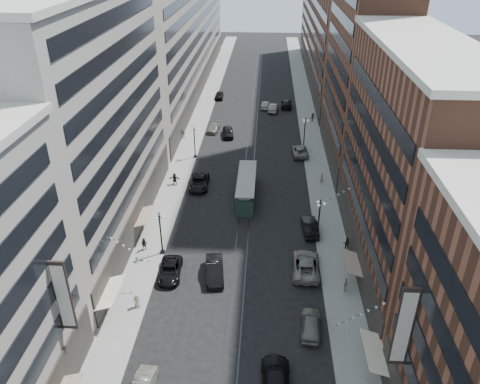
% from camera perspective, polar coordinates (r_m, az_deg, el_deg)
% --- Properties ---
extents(ground, '(220.00, 220.00, 0.00)m').
position_cam_1_polar(ground, '(82.95, 1.36, 5.48)').
color(ground, black).
rests_on(ground, ground).
extents(sidewalk_west, '(4.00, 180.00, 0.15)m').
position_cam_1_polar(sidewalk_west, '(93.13, -5.25, 8.11)').
color(sidewalk_west, gray).
rests_on(sidewalk_west, ground).
extents(sidewalk_east, '(4.00, 180.00, 0.15)m').
position_cam_1_polar(sidewalk_east, '(92.53, 8.48, 7.77)').
color(sidewalk_east, gray).
rests_on(sidewalk_east, ground).
extents(rail_west, '(0.12, 180.00, 0.02)m').
position_cam_1_polar(rail_west, '(92.22, 1.16, 7.97)').
color(rail_west, '#2D2D33').
rests_on(rail_west, ground).
extents(rail_east, '(0.12, 180.00, 0.02)m').
position_cam_1_polar(rail_east, '(92.18, 2.03, 7.95)').
color(rail_east, '#2D2D33').
rests_on(rail_east, ground).
extents(building_west_mid, '(8.00, 36.00, 28.00)m').
position_cam_1_polar(building_west_mid, '(56.11, -17.38, 7.79)').
color(building_west_mid, gray).
rests_on(building_west_mid, ground).
extents(building_west_far, '(8.00, 90.00, 26.00)m').
position_cam_1_polar(building_west_far, '(115.48, -6.78, 18.78)').
color(building_west_far, gray).
rests_on(building_west_far, ground).
extents(building_east_mid, '(8.00, 30.00, 24.00)m').
position_cam_1_polar(building_east_mid, '(50.91, 19.58, 2.78)').
color(building_east_mid, brown).
rests_on(building_east_mid, ground).
extents(building_east_tower, '(8.00, 26.00, 42.00)m').
position_cam_1_polar(building_east_tower, '(74.46, 15.37, 18.70)').
color(building_east_tower, brown).
rests_on(building_east_tower, ground).
extents(building_east_far, '(8.00, 72.00, 24.00)m').
position_cam_1_polar(building_east_far, '(123.71, 10.61, 18.71)').
color(building_east_far, brown).
rests_on(building_east_far, ground).
extents(lamppost_sw_far, '(1.03, 1.14, 5.52)m').
position_cam_1_polar(lamppost_sw_far, '(54.53, -9.65, -4.82)').
color(lamppost_sw_far, black).
rests_on(lamppost_sw_far, sidewalk_west).
extents(lamppost_sw_mid, '(1.03, 1.14, 5.52)m').
position_cam_1_polar(lamppost_sw_mid, '(77.98, -5.57, 6.24)').
color(lamppost_sw_mid, black).
rests_on(lamppost_sw_mid, sidewalk_west).
extents(lamppost_se_far, '(1.03, 1.14, 5.52)m').
position_cam_1_polar(lamppost_se_far, '(57.00, 9.60, -3.19)').
color(lamppost_se_far, black).
rests_on(lamppost_se_far, sidewalk_east).
extents(lamppost_se_mid, '(1.03, 1.14, 5.52)m').
position_cam_1_polar(lamppost_se_mid, '(82.00, 7.87, 7.26)').
color(lamppost_se_mid, black).
rests_on(lamppost_se_mid, sidewalk_east).
extents(streetcar, '(2.52, 11.38, 3.15)m').
position_cam_1_polar(streetcar, '(66.22, 0.78, 0.47)').
color(streetcar, '#24382B').
rests_on(streetcar, ground).
extents(car_2, '(2.65, 5.21, 1.41)m').
position_cam_1_polar(car_2, '(52.52, -8.52, -9.42)').
color(car_2, black).
rests_on(car_2, ground).
extents(car_4, '(2.28, 4.79, 1.58)m').
position_cam_1_polar(car_4, '(46.29, 8.62, -15.63)').
color(car_4, '#65645A').
rests_on(car_4, ground).
extents(car_5, '(2.56, 5.53, 1.75)m').
position_cam_1_polar(car_5, '(51.82, -3.11, -9.46)').
color(car_5, black).
rests_on(car_5, ground).
extents(car_6, '(2.51, 6.00, 1.73)m').
position_cam_1_polar(car_6, '(41.53, 4.37, -21.95)').
color(car_6, black).
rests_on(car_6, ground).
extents(pedestrian_1, '(0.88, 0.69, 1.59)m').
position_cam_1_polar(pedestrian_1, '(49.01, -12.47, -12.81)').
color(pedestrian_1, '#9D9982').
rests_on(pedestrian_1, sidewalk_west).
extents(pedestrian_2, '(0.81, 0.47, 1.62)m').
position_cam_1_polar(pedestrian_2, '(56.58, -11.58, -6.27)').
color(pedestrian_2, black).
rests_on(pedestrian_2, sidewalk_west).
extents(pedestrian_4, '(0.78, 1.14, 1.78)m').
position_cam_1_polar(pedestrian_4, '(50.85, 12.73, -10.91)').
color(pedestrian_4, beige).
rests_on(pedestrian_4, sidewalk_east).
extents(car_7, '(2.88, 5.89, 1.61)m').
position_cam_1_polar(car_7, '(69.52, -5.01, 1.22)').
color(car_7, black).
rests_on(car_7, ground).
extents(car_8, '(2.34, 4.96, 1.40)m').
position_cam_1_polar(car_8, '(89.95, -3.24, 7.84)').
color(car_8, '#636058').
rests_on(car_8, ground).
extents(car_9, '(1.88, 4.48, 1.51)m').
position_cam_1_polar(car_9, '(108.89, -2.55, 11.69)').
color(car_9, black).
rests_on(car_9, ground).
extents(car_10, '(2.06, 5.15, 1.66)m').
position_cam_1_polar(car_10, '(59.52, 8.52, -4.16)').
color(car_10, black).
rests_on(car_10, ground).
extents(car_11, '(2.77, 5.59, 1.52)m').
position_cam_1_polar(car_11, '(80.23, 7.31, 4.99)').
color(car_11, slate).
rests_on(car_11, ground).
extents(car_12, '(2.39, 5.59, 1.61)m').
position_cam_1_polar(car_12, '(103.64, 5.67, 10.70)').
color(car_12, black).
rests_on(car_12, ground).
extents(car_13, '(2.52, 5.02, 1.64)m').
position_cam_1_polar(car_13, '(87.34, -1.49, 7.30)').
color(car_13, black).
rests_on(car_13, ground).
extents(car_14, '(2.10, 4.52, 1.44)m').
position_cam_1_polar(car_14, '(102.51, 3.14, 10.54)').
color(car_14, gray).
rests_on(car_14, ground).
extents(pedestrian_5, '(1.69, 0.58, 1.80)m').
position_cam_1_polar(pedestrian_5, '(70.35, -7.98, 1.61)').
color(pedestrian_5, black).
rests_on(pedestrian_5, sidewalk_west).
extents(pedestrian_6, '(1.19, 0.85, 1.85)m').
position_cam_1_polar(pedestrian_6, '(86.88, -6.88, 7.16)').
color(pedestrian_6, '#B7AB98').
rests_on(pedestrian_6, sidewalk_west).
extents(pedestrian_7, '(0.87, 0.57, 1.68)m').
position_cam_1_polar(pedestrian_7, '(56.91, 12.84, -6.16)').
color(pedestrian_7, black).
rests_on(pedestrian_7, sidewalk_east).
extents(pedestrian_8, '(0.76, 0.74, 1.76)m').
position_cam_1_polar(pedestrian_8, '(70.92, 9.93, 1.67)').
color(pedestrian_8, gray).
rests_on(pedestrian_8, sidewalk_east).
extents(pedestrian_9, '(1.22, 0.74, 1.76)m').
position_cam_1_polar(pedestrian_9, '(95.20, 8.85, 8.97)').
color(pedestrian_9, black).
rests_on(pedestrian_9, sidewalk_east).
extents(car_extra_0, '(3.16, 6.42, 1.75)m').
position_cam_1_polar(car_extra_0, '(53.01, 8.03, -8.74)').
color(car_extra_0, slate).
rests_on(car_extra_0, ground).
extents(car_extra_1, '(2.18, 5.09, 1.63)m').
position_cam_1_polar(car_extra_1, '(100.65, 4.05, 10.22)').
color(car_extra_1, gray).
rests_on(car_extra_1, ground).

